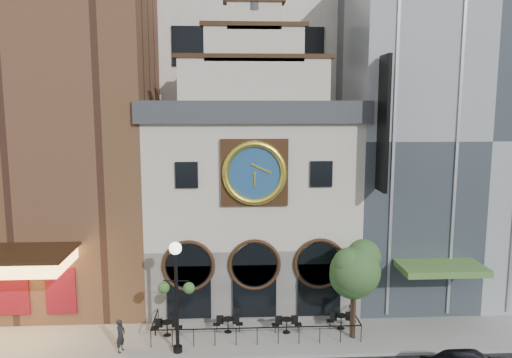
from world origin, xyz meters
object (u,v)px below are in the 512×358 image
object	(u,v)px
bistro_0	(167,327)
bistro_3	(341,320)
bistro_1	(228,324)
tree_right	(354,271)
bistro_2	(287,324)
tree_left	(356,267)
lamppost	(176,285)
pedestrian	(121,336)

from	to	relation	value
bistro_0	bistro_3	xyz separation A→B (m)	(9.28, 0.34, 0.00)
bistro_1	tree_right	xyz separation A→B (m)	(6.46, -0.86, 3.08)
bistro_0	tree_right	xyz separation A→B (m)	(9.64, -0.64, 3.08)
bistro_2	bistro_3	world-z (taller)	same
bistro_1	tree_left	bearing A→B (deg)	-8.17
bistro_3	bistro_0	bearing A→B (deg)	-177.90
lamppost	tree_left	world-z (taller)	lamppost
bistro_3	tree_right	world-z (taller)	tree_right
pedestrian	bistro_1	bearing A→B (deg)	-51.87
bistro_2	pedestrian	distance (m)	8.50
bistro_1	bistro_2	world-z (taller)	same
bistro_0	pedestrian	xyz separation A→B (m)	(-2.05, -1.60, 0.36)
pedestrian	lamppost	size ratio (longest dim) A/B	0.30
bistro_0	tree_left	size ratio (longest dim) A/B	0.31
bistro_3	pedestrian	distance (m)	11.50
bistro_2	tree_right	distance (m)	4.60
bistro_0	lamppost	distance (m)	3.54
lamppost	bistro_1	bearing A→B (deg)	44.61
bistro_1	tree_right	bearing A→B (deg)	-7.59
tree_left	bistro_3	bearing A→B (deg)	112.85
tree_right	pedestrian	bearing A→B (deg)	-175.30
bistro_2	tree_left	world-z (taller)	tree_left
bistro_0	bistro_3	distance (m)	9.28
pedestrian	tree_left	bearing A→B (deg)	-66.78
bistro_2	lamppost	xyz separation A→B (m)	(-5.56, -1.81, 2.97)
lamppost	tree_left	distance (m)	9.06
bistro_0	bistro_2	size ratio (longest dim) A/B	1.00
bistro_3	pedestrian	size ratio (longest dim) A/B	0.96
bistro_1	pedestrian	world-z (taller)	pedestrian
tree_left	bistro_1	bearing A→B (deg)	171.83
lamppost	tree_left	xyz separation A→B (m)	(8.99, 1.08, 0.35)
bistro_1	bistro_3	xyz separation A→B (m)	(6.10, 0.12, 0.00)
tree_left	tree_right	xyz separation A→B (m)	(-0.08, 0.08, -0.24)
tree_left	tree_right	size ratio (longest dim) A/B	1.07
pedestrian	lamppost	world-z (taller)	lamppost
bistro_2	tree_right	xyz separation A→B (m)	(3.35, -0.65, 3.08)
tree_right	bistro_1	bearing A→B (deg)	172.41
bistro_0	lamppost	size ratio (longest dim) A/B	0.28
bistro_2	bistro_3	xyz separation A→B (m)	(2.99, 0.32, 0.00)
bistro_0	bistro_2	distance (m)	6.29
pedestrian	tree_left	distance (m)	12.17
bistro_2	pedestrian	bearing A→B (deg)	-169.04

